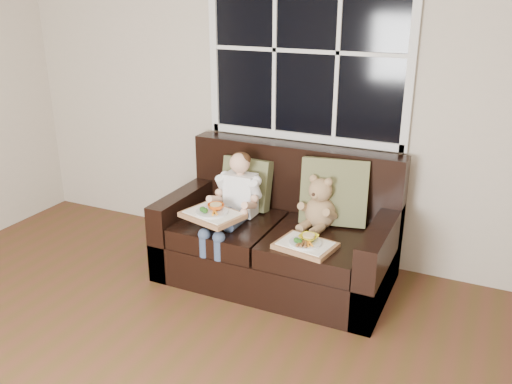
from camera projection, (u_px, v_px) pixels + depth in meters
The scene contains 8 objects.
window_back at pixel (306, 51), 4.03m from camera, with size 1.62×0.04×1.37m.
loveseat at pixel (279, 238), 4.11m from camera, with size 1.70×0.92×0.96m.
pillow_left at pixel (246, 183), 4.26m from camera, with size 0.41×0.20×0.41m.
pillow_right at pixel (334, 192), 3.96m from camera, with size 0.52×0.32×0.50m.
child at pixel (235, 198), 4.03m from camera, with size 0.34×0.58×0.77m.
teddy_bear at pixel (320, 206), 3.92m from camera, with size 0.26×0.32×0.40m.
tray_left at pixel (213, 214), 3.88m from camera, with size 0.47×0.41×0.09m.
tray_right at pixel (306, 244), 3.63m from camera, with size 0.42×0.35×0.09m.
Camera 1 is at (1.81, -1.43, 2.09)m, focal length 38.00 mm.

